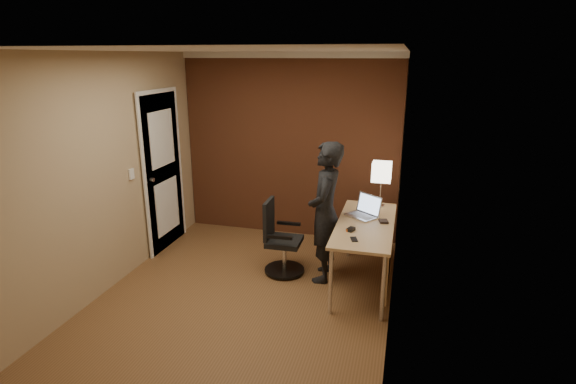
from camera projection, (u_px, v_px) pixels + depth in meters
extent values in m
plane|color=brown|center=(242.00, 300.00, 4.70)|extent=(4.00, 4.00, 0.00)
plane|color=white|center=(234.00, 50.00, 3.97)|extent=(4.00, 4.00, 0.00)
plane|color=tan|center=(291.00, 147.00, 6.18)|extent=(3.00, 0.00, 3.00)
plane|color=tan|center=(109.00, 283.00, 2.49)|extent=(3.00, 0.00, 3.00)
plane|color=tan|center=(104.00, 175.00, 4.71)|extent=(0.00, 4.00, 4.00)
plane|color=tan|center=(397.00, 198.00, 3.96)|extent=(0.00, 4.00, 4.00)
cube|color=brown|center=(290.00, 147.00, 6.16)|extent=(2.98, 0.06, 2.50)
cube|color=silver|center=(290.00, 55.00, 5.79)|extent=(3.00, 0.08, 0.08)
cube|color=silver|center=(84.00, 55.00, 2.17)|extent=(3.00, 0.08, 0.08)
cube|color=silver|center=(93.00, 55.00, 4.34)|extent=(0.08, 4.00, 0.08)
cube|color=silver|center=(403.00, 55.00, 3.62)|extent=(0.08, 4.00, 0.08)
cube|color=silver|center=(163.00, 173.00, 5.79)|extent=(0.05, 0.82, 2.02)
cube|color=silver|center=(164.00, 173.00, 5.78)|extent=(0.02, 0.92, 2.12)
cylinder|color=silver|center=(152.00, 180.00, 5.47)|extent=(0.05, 0.05, 0.05)
cube|color=silver|center=(131.00, 174.00, 5.15)|extent=(0.02, 0.08, 0.12)
cube|color=tan|center=(365.00, 224.00, 4.82)|extent=(0.60, 1.50, 0.03)
cube|color=tan|center=(390.00, 251.00, 4.84)|extent=(0.02, 1.38, 0.54)
cylinder|color=silver|center=(331.00, 282.00, 4.36)|extent=(0.04, 0.04, 0.70)
cylinder|color=silver|center=(349.00, 230.00, 5.63)|extent=(0.04, 0.04, 0.70)
cylinder|color=silver|center=(383.00, 288.00, 4.23)|extent=(0.04, 0.04, 0.70)
cylinder|color=silver|center=(390.00, 234.00, 5.51)|extent=(0.04, 0.04, 0.70)
cube|color=silver|center=(380.00, 206.00, 5.35)|extent=(0.11, 0.11, 0.01)
cylinder|color=silver|center=(380.00, 193.00, 5.31)|extent=(0.01, 0.01, 0.30)
cube|color=white|center=(382.00, 172.00, 5.23)|extent=(0.22, 0.22, 0.22)
cube|color=silver|center=(361.00, 216.00, 5.01)|extent=(0.40, 0.38, 0.01)
cube|color=silver|center=(369.00, 204.00, 5.04)|extent=(0.30, 0.25, 0.22)
cube|color=#B2CCF2|center=(369.00, 204.00, 5.03)|extent=(0.27, 0.22, 0.19)
cube|color=gray|center=(361.00, 216.00, 5.00)|extent=(0.30, 0.27, 0.00)
cube|color=black|center=(351.00, 229.00, 4.60)|extent=(0.09, 0.11, 0.03)
cube|color=black|center=(354.00, 239.00, 4.38)|extent=(0.09, 0.13, 0.01)
cube|color=black|center=(384.00, 221.00, 4.84)|extent=(0.12, 0.13, 0.02)
cylinder|color=black|center=(284.00, 270.00, 5.29)|extent=(0.47, 0.47, 0.03)
cylinder|color=silver|center=(284.00, 256.00, 5.24)|extent=(0.05, 0.05, 0.35)
cube|color=black|center=(284.00, 241.00, 5.19)|extent=(0.39, 0.39, 0.06)
cube|color=black|center=(269.00, 219.00, 5.16)|extent=(0.05, 0.35, 0.46)
cube|color=black|center=(289.00, 223.00, 5.35)|extent=(0.29, 0.05, 0.03)
cube|color=black|center=(280.00, 237.00, 4.95)|extent=(0.29, 0.05, 0.03)
imported|color=black|center=(325.00, 212.00, 4.96)|extent=(0.39, 0.59, 1.59)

